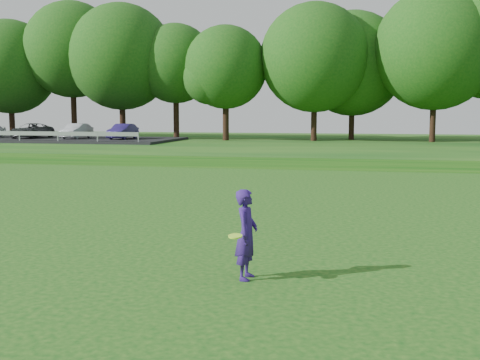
# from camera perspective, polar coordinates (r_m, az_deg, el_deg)

# --- Properties ---
(ground) EXTENTS (140.00, 140.00, 0.00)m
(ground) POSITION_cam_1_polar(r_m,az_deg,el_deg) (12.26, -3.49, -7.48)
(ground) COLOR #0D4811
(ground) RESTS_ON ground
(berm) EXTENTS (130.00, 30.00, 0.60)m
(berm) POSITION_cam_1_polar(r_m,az_deg,el_deg) (45.63, 8.30, 3.13)
(berm) COLOR #0D4811
(berm) RESTS_ON ground
(walking_path) EXTENTS (130.00, 1.60, 0.04)m
(walking_path) POSITION_cam_1_polar(r_m,az_deg,el_deg) (31.74, 6.45, 1.18)
(walking_path) COLOR gray
(walking_path) RESTS_ON ground
(treeline) EXTENTS (104.00, 7.00, 15.00)m
(treeline) POSITION_cam_1_polar(r_m,az_deg,el_deg) (49.81, 8.80, 12.39)
(treeline) COLOR #124810
(treeline) RESTS_ON berm
(parking_lot) EXTENTS (24.00, 9.00, 1.38)m
(parking_lot) POSITION_cam_1_polar(r_m,az_deg,el_deg) (52.05, -19.33, 4.04)
(parking_lot) COLOR black
(parking_lot) RESTS_ON berm
(woman) EXTENTS (0.44, 0.82, 1.61)m
(woman) POSITION_cam_1_polar(r_m,az_deg,el_deg) (10.66, 0.62, -5.19)
(woman) COLOR navy
(woman) RESTS_ON ground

